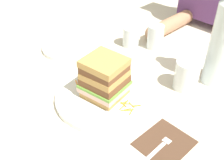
{
  "coord_description": "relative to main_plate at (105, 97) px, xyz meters",
  "views": [
    {
      "loc": [
        0.45,
        -0.41,
        0.52
      ],
      "look_at": [
        0.0,
        0.03,
        0.06
      ],
      "focal_mm": 43.52,
      "sensor_mm": 36.0,
      "label": 1
    }
  ],
  "objects": [
    {
      "name": "ground_plane",
      "position": [
        -0.0,
        0.0,
        -0.01
      ],
      "size": [
        3.0,
        3.0,
        0.0
      ],
      "primitive_type": "plane",
      "color": "beige"
    },
    {
      "name": "main_plate",
      "position": [
        0.0,
        0.0,
        0.0
      ],
      "size": [
        0.29,
        0.29,
        0.02
      ],
      "primitive_type": "cylinder",
      "color": "white",
      "rests_on": "ground_plane"
    },
    {
      "name": "sandwich",
      "position": [
        -0.0,
        0.0,
        0.07
      ],
      "size": [
        0.13,
        0.13,
        0.12
      ],
      "color": "tan",
      "rests_on": "main_plate"
    },
    {
      "name": "carrot_shred_0",
      "position": [
        -0.09,
        -0.02,
        0.01
      ],
      "size": [
        0.01,
        0.02,
        0.0
      ],
      "primitive_type": "cylinder",
      "rotation": [
        0.0,
        1.57,
        1.04
      ],
      "color": "orange",
      "rests_on": "main_plate"
    },
    {
      "name": "carrot_shred_1",
      "position": [
        -0.09,
        0.01,
        0.01
      ],
      "size": [
        0.03,
        0.02,
        0.0
      ],
      "primitive_type": "cylinder",
      "rotation": [
        0.0,
        1.57,
        2.69
      ],
      "color": "orange",
      "rests_on": "main_plate"
    },
    {
      "name": "carrot_shred_2",
      "position": [
        -0.07,
        -0.02,
        0.01
      ],
      "size": [
        0.01,
        0.02,
        0.0
      ],
      "primitive_type": "cylinder",
      "rotation": [
        0.0,
        1.57,
        1.93
      ],
      "color": "orange",
      "rests_on": "main_plate"
    },
    {
      "name": "carrot_shred_3",
      "position": [
        -0.11,
        -0.02,
        0.01
      ],
      "size": [
        0.02,
        0.01,
        0.0
      ],
      "primitive_type": "cylinder",
      "rotation": [
        0.0,
        1.57,
        5.84
      ],
      "color": "orange",
      "rests_on": "main_plate"
    },
    {
      "name": "carrot_shred_4",
      "position": [
        -0.08,
        -0.03,
        0.01
      ],
      "size": [
        0.02,
        0.0,
        0.0
      ],
      "primitive_type": "cylinder",
      "rotation": [
        0.0,
        1.57,
        3.24
      ],
      "color": "orange",
      "rests_on": "main_plate"
    },
    {
      "name": "carrot_shred_5",
      "position": [
        -0.07,
        -0.01,
        0.01
      ],
      "size": [
        0.02,
        0.01,
        0.0
      ],
      "primitive_type": "cylinder",
      "rotation": [
        0.0,
        1.57,
        2.75
      ],
      "color": "orange",
      "rests_on": "main_plate"
    },
    {
      "name": "carrot_shred_6",
      "position": [
        -0.07,
        -0.0,
        0.01
      ],
      "size": [
        0.02,
        0.03,
        0.0
      ],
      "primitive_type": "cylinder",
      "rotation": [
        0.0,
        1.57,
        1.02
      ],
      "color": "orange",
      "rests_on": "main_plate"
    },
    {
      "name": "carrot_shred_7",
      "position": [
        -0.08,
        0.01,
        0.01
      ],
      "size": [
        0.02,
        0.03,
        0.0
      ],
      "primitive_type": "cylinder",
      "rotation": [
        0.0,
        1.57,
        5.26
      ],
      "color": "orange",
      "rests_on": "main_plate"
    },
    {
      "name": "carrot_shred_8",
      "position": [
        0.07,
        0.02,
        0.01
      ],
      "size": [
        0.01,
        0.02,
        0.0
      ],
      "primitive_type": "cylinder",
      "rotation": [
        0.0,
        1.57,
        1.81
      ],
      "color": "orange",
      "rests_on": "main_plate"
    },
    {
      "name": "carrot_shred_9",
      "position": [
        0.1,
        -0.0,
        0.01
      ],
      "size": [
        0.01,
        0.02,
        0.0
      ],
      "primitive_type": "cylinder",
      "rotation": [
        0.0,
        1.57,
        5.09
      ],
      "color": "orange",
      "rests_on": "main_plate"
    },
    {
      "name": "carrot_shred_10",
      "position": [
        0.08,
        0.02,
        0.01
      ],
      "size": [
        0.03,
        0.01,
        0.0
      ],
      "primitive_type": "cylinder",
      "rotation": [
        0.0,
        1.57,
        6.06
      ],
      "color": "orange",
      "rests_on": "main_plate"
    },
    {
      "name": "carrot_shred_11",
      "position": [
        0.06,
        0.02,
        0.01
      ],
      "size": [
        0.01,
        0.02,
        0.0
      ],
      "primitive_type": "cylinder",
      "rotation": [
        0.0,
        1.57,
        1.27
      ],
      "color": "orange",
      "rests_on": "main_plate"
    },
    {
      "name": "carrot_shred_12",
      "position": [
        0.09,
        -0.0,
        0.01
      ],
      "size": [
        0.02,
        0.02,
        0.0
      ],
      "primitive_type": "cylinder",
      "rotation": [
        0.0,
        1.57,
        1.01
      ],
      "color": "orange",
      "rests_on": "main_plate"
    },
    {
      "name": "carrot_shred_13",
      "position": [
        0.07,
        -0.0,
        0.01
      ],
      "size": [
        0.01,
        0.02,
        0.0
      ],
      "primitive_type": "cylinder",
      "rotation": [
        0.0,
        1.57,
        4.85
      ],
      "color": "orange",
      "rests_on": "main_plate"
    },
    {
      "name": "carrot_shred_14",
      "position": [
        0.07,
        0.01,
        0.01
      ],
      "size": [
        0.02,
        0.01,
        0.0
      ],
      "primitive_type": "cylinder",
      "rotation": [
        0.0,
        1.57,
        2.99
      ],
      "color": "orange",
      "rests_on": "main_plate"
    },
    {
      "name": "carrot_shred_15",
      "position": [
        0.1,
        0.03,
        0.01
      ],
      "size": [
        0.02,
        0.02,
        0.0
      ],
      "primitive_type": "cylinder",
      "rotation": [
        0.0,
        1.57,
        4.1
      ],
      "color": "orange",
      "rests_on": "main_plate"
    },
    {
      "name": "carrot_shred_16",
      "position": [
        0.07,
        0.02,
        0.01
      ],
      "size": [
        0.02,
        0.02,
        0.0
      ],
      "primitive_type": "cylinder",
      "rotation": [
        0.0,
        1.57,
        0.75
      ],
      "color": "orange",
      "rests_on": "main_plate"
    },
    {
      "name": "carrot_shred_17",
      "position": [
        0.09,
        -0.0,
        0.01
      ],
      "size": [
        0.02,
        0.03,
        0.0
      ],
      "primitive_type": "cylinder",
      "rotation": [
        0.0,
        1.57,
        1.11
      ],
      "color": "orange",
      "rests_on": "main_plate"
    },
    {
      "name": "napkin_dark",
      "position": [
        0.22,
        -0.01,
        -0.01
      ],
      "size": [
        0.11,
        0.13,
        0.0
      ],
      "primitive_type": "cube",
      "rotation": [
        0.0,
        0.0,
        -0.01
      ],
      "color": "#4C3323",
      "rests_on": "ground_plane"
    },
    {
      "name": "fork",
      "position": [
        0.22,
        -0.03,
        -0.0
      ],
      "size": [
        0.02,
        0.17,
        0.0
      ],
      "color": "silver",
      "rests_on": "napkin_dark"
    },
    {
      "name": "knife",
      "position": [
        -0.17,
        0.01,
        -0.01
      ],
      "size": [
        0.04,
        0.2,
        0.0
      ],
      "color": "silver",
      "rests_on": "ground_plane"
    },
    {
      "name": "juice_glass",
      "position": [
        0.13,
        0.22,
        0.03
      ],
      "size": [
        0.07,
        0.07,
        0.09
      ],
      "color": "white",
      "rests_on": "ground_plane"
    },
    {
      "name": "water_bottle",
      "position": [
        0.18,
        0.32,
        0.14
      ],
      "size": [
        0.08,
        0.08,
        0.32
      ],
      "color": "silver",
      "rests_on": "ground_plane"
    },
    {
      "name": "empty_tumbler_0",
      "position": [
        -0.17,
        0.29,
        0.03
      ],
      "size": [
        0.06,
        0.06,
        0.07
      ],
      "primitive_type": "cylinder",
      "color": "silver",
      "rests_on": "ground_plane"
    },
    {
      "name": "empty_tumbler_1",
      "position": [
        -0.09,
        0.35,
        0.04
      ],
      "size": [
        0.06,
        0.06,
        0.09
      ],
      "primitive_type": "cylinder",
      "color": "silver",
      "rests_on": "ground_plane"
    },
    {
      "name": "side_plate",
      "position": [
        -0.31,
        0.11,
        -0.0
      ],
      "size": [
        0.21,
        0.21,
        0.01
      ],
      "primitive_type": "cylinder",
      "color": "white",
      "rests_on": "ground_plane"
    }
  ]
}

